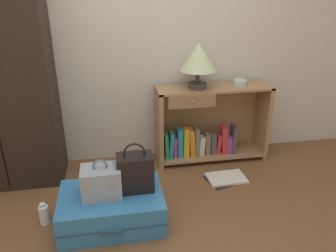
% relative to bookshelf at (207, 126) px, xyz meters
% --- Properties ---
extents(back_wall, '(6.40, 0.10, 2.60)m').
position_rel_bookshelf_xyz_m(back_wall, '(-0.75, 0.23, 0.95)').
color(back_wall, beige).
rests_on(back_wall, ground_plane).
extents(bookshelf, '(1.10, 0.34, 0.76)m').
position_rel_bookshelf_xyz_m(bookshelf, '(0.00, 0.00, 0.00)').
color(bookshelf, '#A37A51').
rests_on(bookshelf, ground_plane).
extents(table_lamp, '(0.34, 0.34, 0.42)m').
position_rel_bookshelf_xyz_m(table_lamp, '(-0.13, -0.03, 0.69)').
color(table_lamp, '#3D3838').
rests_on(table_lamp, bookshelf).
extents(bowl, '(0.13, 0.13, 0.05)m').
position_rel_bookshelf_xyz_m(bowl, '(0.31, 0.01, 0.44)').
color(bowl, silver).
rests_on(bowl, bookshelf).
extents(suitcase_large, '(0.76, 0.54, 0.25)m').
position_rel_bookshelf_xyz_m(suitcase_large, '(-0.98, -0.85, -0.22)').
color(suitcase_large, teal).
rests_on(suitcase_large, ground_plane).
extents(train_case, '(0.28, 0.22, 0.29)m').
position_rel_bookshelf_xyz_m(train_case, '(-1.04, -0.86, 0.01)').
color(train_case, '#8E99A3').
rests_on(train_case, suitcase_large).
extents(handbag, '(0.26, 0.17, 0.38)m').
position_rel_bookshelf_xyz_m(handbag, '(-0.79, -0.82, 0.05)').
color(handbag, black).
rests_on(handbag, suitcase_large).
extents(bottle, '(0.07, 0.07, 0.17)m').
position_rel_bookshelf_xyz_m(bottle, '(-1.48, -0.78, -0.27)').
color(bottle, white).
rests_on(bottle, ground_plane).
extents(open_book_on_floor, '(0.42, 0.34, 0.02)m').
position_rel_bookshelf_xyz_m(open_book_on_floor, '(0.07, -0.43, -0.34)').
color(open_book_on_floor, white).
rests_on(open_book_on_floor, ground_plane).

